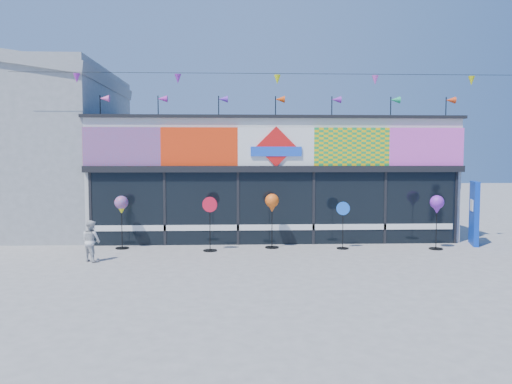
{
  "coord_description": "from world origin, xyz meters",
  "views": [
    {
      "loc": [
        -1.27,
        -12.26,
        2.77
      ],
      "look_at": [
        -0.69,
        2.0,
        1.77
      ],
      "focal_mm": 35.0,
      "sensor_mm": 36.0,
      "label": 1
    }
  ],
  "objects": [
    {
      "name": "blue_sign",
      "position": [
        6.26,
        3.09,
        1.01
      ],
      "size": [
        0.43,
        1.01,
        2.01
      ],
      "rotation": [
        0.0,
        0.0,
        -0.29
      ],
      "color": "#0B36B0",
      "rests_on": "ground"
    },
    {
      "name": "kite_shop",
      "position": [
        0.0,
        5.94,
        2.05
      ],
      "size": [
        16.0,
        5.7,
        5.31
      ],
      "color": "silver",
      "rests_on": "ground"
    },
    {
      "name": "spinner_0",
      "position": [
        -4.72,
        2.87,
        1.29
      ],
      "size": [
        0.41,
        0.41,
        1.61
      ],
      "color": "black",
      "rests_on": "ground"
    },
    {
      "name": "spinner_3",
      "position": [
        1.96,
        2.56,
        0.76
      ],
      "size": [
        0.4,
        0.36,
        1.43
      ],
      "color": "black",
      "rests_on": "ground"
    },
    {
      "name": "spinner_4",
      "position": [
        4.76,
        2.37,
        1.31
      ],
      "size": [
        0.41,
        0.41,
        1.63
      ],
      "color": "black",
      "rests_on": "ground"
    },
    {
      "name": "neighbour_building",
      "position": [
        -10.0,
        7.0,
        3.2
      ],
      "size": [
        8.18,
        7.2,
        6.87
      ],
      "color": "#9B9FA0",
      "rests_on": "ground"
    },
    {
      "name": "spinner_1",
      "position": [
        -2.03,
        2.37,
        0.85
      ],
      "size": [
        0.45,
        0.41,
        1.61
      ],
      "color": "black",
      "rests_on": "ground"
    },
    {
      "name": "child",
      "position": [
        -5.11,
        1.02,
        0.55
      ],
      "size": [
        0.62,
        0.56,
        1.1
      ],
      "primitive_type": "imported",
      "rotation": [
        0.0,
        0.0,
        2.54
      ],
      "color": "silver",
      "rests_on": "ground"
    },
    {
      "name": "spinner_2",
      "position": [
        -0.17,
        2.8,
        1.33
      ],
      "size": [
        0.42,
        0.42,
        1.66
      ],
      "color": "black",
      "rests_on": "ground"
    },
    {
      "name": "ground",
      "position": [
        0.0,
        0.0,
        0.0
      ],
      "size": [
        80.0,
        80.0,
        0.0
      ],
      "primitive_type": "plane",
      "color": "slate",
      "rests_on": "ground"
    }
  ]
}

